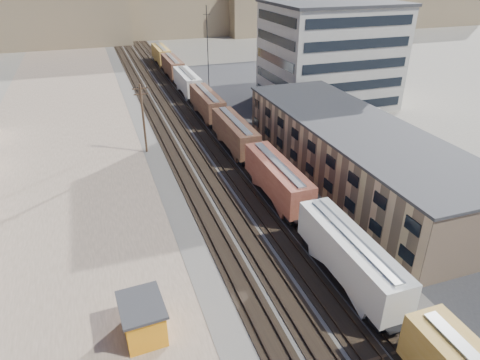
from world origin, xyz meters
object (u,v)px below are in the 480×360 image
object	(u,v)px
parked_car_blue	(351,121)
freight_train	(220,116)
maintenance_shed	(143,319)
utility_pole_north	(143,117)

from	to	relation	value
parked_car_blue	freight_train	bearing A→B (deg)	113.33
freight_train	parked_car_blue	world-z (taller)	freight_train
freight_train	maintenance_shed	world-z (taller)	freight_train
freight_train	parked_car_blue	distance (m)	22.30
utility_pole_north	maintenance_shed	distance (m)	34.85
utility_pole_north	maintenance_shed	world-z (taller)	utility_pole_north
freight_train	utility_pole_north	bearing A→B (deg)	-162.41
parked_car_blue	maintenance_shed	bearing A→B (deg)	164.42
freight_train	parked_car_blue	bearing A→B (deg)	-9.95
maintenance_shed	parked_car_blue	distance (m)	52.18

